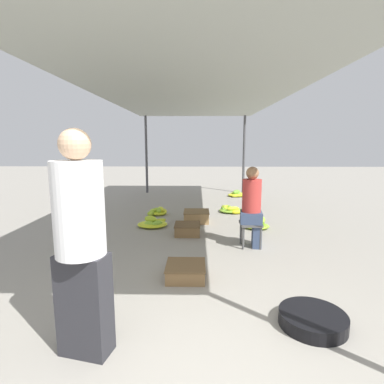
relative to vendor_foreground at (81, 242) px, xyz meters
The scene contains 15 objects.
canopy_post_back_left 7.94m from the vendor_foreground, 96.02° to the left, with size 0.08×0.08×2.56m, color #4C4C51.
canopy_post_back_right 8.26m from the vendor_foreground, 72.90° to the left, with size 0.08×0.08×2.56m, color #4C4C51.
canopy_tarp 4.22m from the vendor_foreground, 78.13° to the left, with size 3.66×8.58×0.04m, color #9EA399.
vendor_foreground is the anchor object (origin of this frame).
stool 3.13m from the vendor_foreground, 55.34° to the left, with size 0.34×0.34×0.40m.
vendor_seated 3.09m from the vendor_foreground, 55.07° to the left, with size 0.38×0.38×1.30m.
basin_black 2.16m from the vendor_foreground, 11.13° to the left, with size 0.61×0.61×0.13m.
banana_pile_left_0 4.74m from the vendor_foreground, 90.53° to the left, with size 0.48×0.52×0.20m.
banana_pile_left_1 3.76m from the vendor_foreground, 90.11° to the left, with size 0.60×0.58×0.23m.
banana_pile_right_0 4.22m from the vendor_foreground, 60.14° to the left, with size 0.57×0.43×0.24m.
banana_pile_right_1 5.34m from the vendor_foreground, 71.41° to the left, with size 0.59×0.68×0.17m.
banana_pile_right_2 7.55m from the vendor_foreground, 73.64° to the left, with size 0.54×0.56×0.21m.
crate_near 1.75m from the vendor_foreground, 61.22° to the left, with size 0.49×0.49×0.18m.
crate_mid 4.24m from the vendor_foreground, 78.02° to the left, with size 0.54×0.54×0.24m.
crate_far 3.34m from the vendor_foreground, 77.45° to the left, with size 0.47×0.47×0.20m.
Camera 1 is at (0.09, -1.57, 1.66)m, focal length 28.00 mm.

